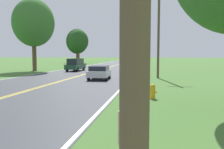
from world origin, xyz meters
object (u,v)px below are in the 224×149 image
hitchhiker_person (133,131)px  tree_right_cluster (78,41)px  tree_mid_treeline (33,23)px  traffic_sign (147,60)px  tree_behind_sign (77,41)px  car_silver_hatchback_approaching (99,72)px  car_dark_green_suv_mid_near (76,64)px  fire_hydrant (153,91)px

hitchhiker_person → tree_right_cluster: size_ratio=0.19×
tree_mid_treeline → traffic_sign: bearing=-14.8°
tree_behind_sign → tree_right_cluster: bearing=-68.7°
tree_behind_sign → tree_right_cluster: tree_behind_sign is taller
traffic_sign → car_silver_hatchback_approaching: size_ratio=0.66×
tree_behind_sign → car_dark_green_suv_mid_near: bearing=-72.3°
fire_hydrant → tree_right_cluster: size_ratio=0.09×
tree_behind_sign → tree_mid_treeline: size_ratio=0.92×
tree_right_cluster → car_dark_green_suv_mid_near: size_ratio=1.89×
tree_right_cluster → car_dark_green_suv_mid_near: bearing=-73.2°
fire_hydrant → car_silver_hatchback_approaching: bearing=118.8°
hitchhiker_person → car_dark_green_suv_mid_near: car_dark_green_suv_mid_near is taller
tree_right_cluster → traffic_sign: bearing=-59.1°
fire_hydrant → car_dark_green_suv_mid_near: size_ratio=0.18×
fire_hydrant → tree_mid_treeline: 26.94m
traffic_sign → tree_behind_sign: tree_behind_sign is taller
traffic_sign → tree_right_cluster: 35.21m
hitchhiker_person → traffic_sign: bearing=-1.9°
tree_mid_treeline → tree_right_cluster: (-1.46, 25.64, -1.22)m
hitchhiker_person → tree_mid_treeline: size_ratio=0.16×
tree_right_cluster → car_silver_hatchback_approaching: bearing=-69.2°
tree_behind_sign → tree_right_cluster: (2.44, -6.28, -0.32)m
car_silver_hatchback_approaching → car_dark_green_suv_mid_near: (-6.12, 11.05, 0.23)m
car_dark_green_suv_mid_near → tree_behind_sign: bearing=19.0°
hitchhiker_person → fire_hydrant: hitchhiker_person is taller
tree_behind_sign → car_dark_green_suv_mid_near: (9.96, -31.14, -5.15)m
car_dark_green_suv_mid_near → car_silver_hatchback_approaching: bearing=-149.7°
fire_hydrant → tree_behind_sign: 55.97m
fire_hydrant → tree_right_cluster: tree_right_cluster is taller
traffic_sign → tree_mid_treeline: size_ratio=0.22×
tree_mid_treeline → car_dark_green_suv_mid_near: (6.06, 0.78, -6.06)m
hitchhiker_person → car_silver_hatchback_approaching: (-4.78, 18.06, -0.29)m
tree_behind_sign → tree_mid_treeline: 32.17m
hitchhiker_person → tree_right_cluster: tree_right_cluster is taller
tree_mid_treeline → car_silver_hatchback_approaching: bearing=-40.1°
hitchhiker_person → tree_mid_treeline: bearing=27.9°
fire_hydrant → car_silver_hatchback_approaching: car_silver_hatchback_approaching is taller
tree_mid_treeline → tree_right_cluster: tree_mid_treeline is taller
traffic_sign → tree_right_cluster: tree_right_cluster is taller
tree_mid_treeline → car_dark_green_suv_mid_near: bearing=7.4°
tree_behind_sign → car_dark_green_suv_mid_near: tree_behind_sign is taller
hitchhiker_person → tree_right_cluster: bearing=15.9°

